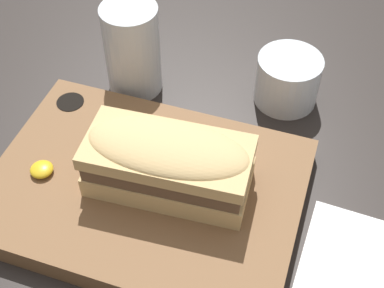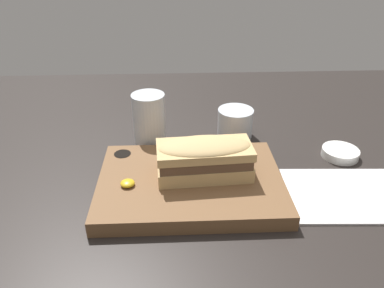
{
  "view_description": "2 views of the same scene",
  "coord_description": "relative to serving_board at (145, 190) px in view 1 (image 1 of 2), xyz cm",
  "views": [
    {
      "loc": [
        20.22,
        -34.4,
        50.29
      ],
      "look_at": [
        8.3,
        1.29,
        7.63
      ],
      "focal_mm": 50.0,
      "sensor_mm": 36.0,
      "label": 1
    },
    {
      "loc": [
        2.19,
        -58.97,
        43.57
      ],
      "look_at": [
        4.93,
        0.45,
        9.56
      ],
      "focal_mm": 35.0,
      "sensor_mm": 36.0,
      "label": 2
    }
  ],
  "objects": [
    {
      "name": "dining_table",
      "position": [
        -4.39,
        3.1,
        -2.4
      ],
      "size": [
        155.67,
        123.13,
        2.0
      ],
      "color": "#282321",
      "rests_on": "ground"
    },
    {
      "name": "serving_board",
      "position": [
        0.0,
        0.0,
        0.0
      ],
      "size": [
        33.2,
        23.87,
        2.86
      ],
      "color": "brown",
      "rests_on": "dining_table"
    },
    {
      "name": "sandwich",
      "position": [
        2.62,
        0.64,
        5.15
      ],
      "size": [
        17.32,
        8.86,
        6.99
      ],
      "rotation": [
        0.0,
        0.0,
        0.07
      ],
      "color": "tan",
      "rests_on": "serving_board"
    },
    {
      "name": "mustard_dollop",
      "position": [
        -10.99,
        -2.25,
        1.89
      ],
      "size": [
        2.51,
        2.51,
        1.0
      ],
      "color": "gold",
      "rests_on": "serving_board"
    },
    {
      "name": "water_glass",
      "position": [
        -8.05,
        16.62,
        3.84
      ],
      "size": [
        7.03,
        7.03,
        12.09
      ],
      "color": "silver",
      "rests_on": "dining_table"
    },
    {
      "name": "wine_glass",
      "position": [
        11.23,
        20.46,
        1.61
      ],
      "size": [
        8.07,
        8.07,
        6.48
      ],
      "color": "silver",
      "rests_on": "dining_table"
    }
  ]
}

